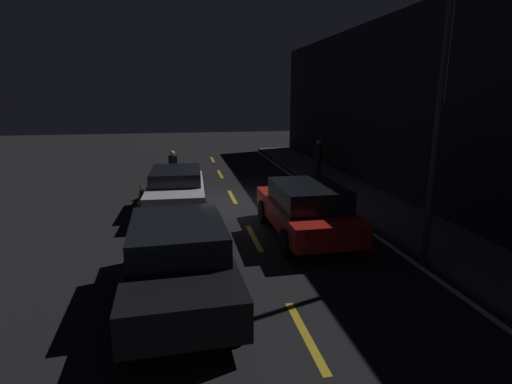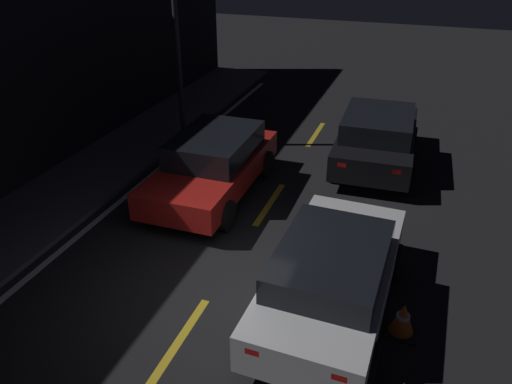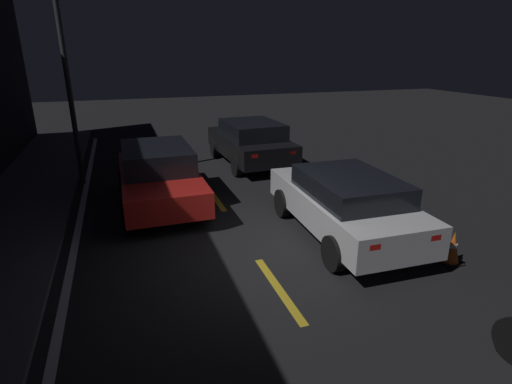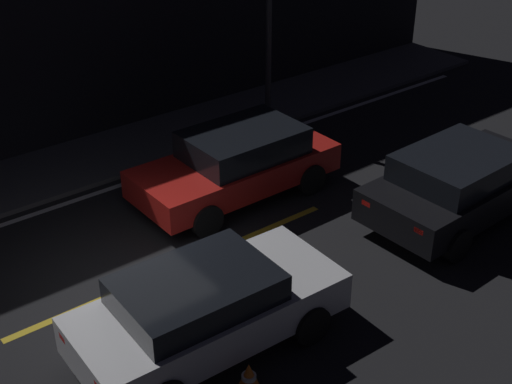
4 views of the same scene
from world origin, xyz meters
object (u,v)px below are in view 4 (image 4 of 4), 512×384
object	(u,v)px
sedan_white	(206,307)
street_lamp	(269,2)
traffic_cone_mid	(249,379)
van_black	(460,182)
taxi_red	(237,162)

from	to	relation	value
sedan_white	street_lamp	bearing A→B (deg)	46.19
sedan_white	street_lamp	world-z (taller)	street_lamp
sedan_white	traffic_cone_mid	world-z (taller)	sedan_white
van_black	taxi_red	bearing A→B (deg)	128.74
taxi_red	van_black	xyz separation A→B (m)	(2.88, -3.34, 0.00)
van_black	street_lamp	size ratio (longest dim) A/B	0.73
sedan_white	taxi_red	world-z (taller)	taxi_red
van_black	traffic_cone_mid	distance (m)	6.24
street_lamp	taxi_red	bearing A→B (deg)	-140.30
taxi_red	traffic_cone_mid	size ratio (longest dim) A/B	7.91
van_black	sedan_white	bearing A→B (deg)	178.69
van_black	street_lamp	distance (m)	5.88
taxi_red	street_lamp	xyz separation A→B (m)	(2.39, 1.98, 2.46)
van_black	street_lamp	bearing A→B (deg)	93.20
taxi_red	traffic_cone_mid	bearing A→B (deg)	54.58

